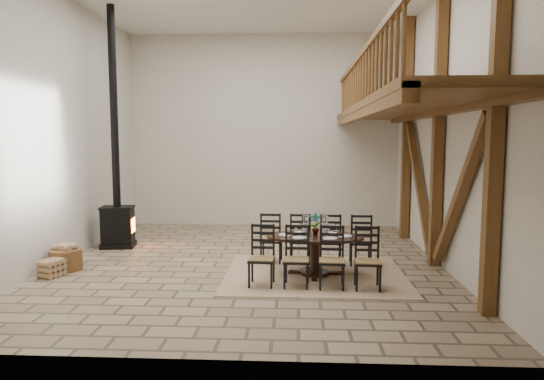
# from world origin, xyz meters

# --- Properties ---
(ground) EXTENTS (8.00, 8.00, 0.00)m
(ground) POSITION_xyz_m (0.00, 0.00, 0.00)
(ground) COLOR tan
(ground) RESTS_ON ground
(room_shell) EXTENTS (7.02, 8.02, 5.01)m
(room_shell) POSITION_xyz_m (1.19, 0.00, 3.01)
(room_shell) COLOR beige
(room_shell) RESTS_ON ground
(rug) EXTENTS (3.00, 2.50, 0.02)m
(rug) POSITION_xyz_m (1.19, -0.77, 0.01)
(rug) COLOR tan
(rug) RESTS_ON ground
(dining_table) EXTENTS (2.11, 1.93, 1.06)m
(dining_table) POSITION_xyz_m (1.19, -0.77, 0.35)
(dining_table) COLOR black
(dining_table) RESTS_ON ground
(wood_stove) EXTENTS (0.74, 0.61, 5.00)m
(wood_stove) POSITION_xyz_m (-2.91, 1.14, 1.12)
(wood_stove) COLOR black
(wood_stove) RESTS_ON ground
(log_basket) EXTENTS (0.56, 0.56, 0.46)m
(log_basket) POSITION_xyz_m (-3.17, -0.67, 0.20)
(log_basket) COLOR brown
(log_basket) RESTS_ON ground
(log_stack) EXTENTS (0.41, 0.47, 0.29)m
(log_stack) POSITION_xyz_m (-3.20, -1.10, 0.15)
(log_stack) COLOR tan
(log_stack) RESTS_ON ground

